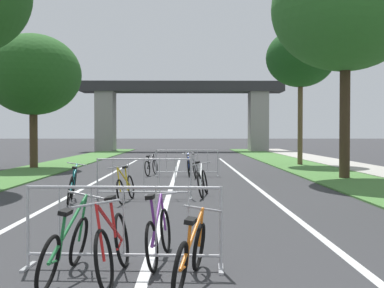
% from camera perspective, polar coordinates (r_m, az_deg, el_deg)
% --- Properties ---
extents(grass_verge_left, '(2.85, 53.46, 0.05)m').
position_cam_1_polar(grass_verge_left, '(24.55, -16.77, -2.70)').
color(grass_verge_left, '#477A38').
rests_on(grass_verge_left, ground).
extents(grass_verge_right, '(2.85, 53.46, 0.05)m').
position_cam_1_polar(grass_verge_right, '(24.28, 13.34, -2.73)').
color(grass_verge_right, '#477A38').
rests_on(grass_verge_right, ground).
extents(sidewalk_path_right, '(2.33, 53.46, 0.08)m').
position_cam_1_polar(sidewalk_path_right, '(25.03, 19.12, -2.61)').
color(sidewalk_path_right, '#ADA89E').
rests_on(sidewalk_path_right, ground).
extents(lane_stripe_center, '(0.14, 30.93, 0.01)m').
position_cam_1_polar(lane_stripe_center, '(17.20, -2.27, -4.41)').
color(lane_stripe_center, silver).
rests_on(lane_stripe_center, ground).
extents(lane_stripe_right_lane, '(0.14, 30.93, 0.01)m').
position_cam_1_polar(lane_stripe_right_lane, '(17.33, 6.72, -4.37)').
color(lane_stripe_right_lane, silver).
rests_on(lane_stripe_right_lane, ground).
extents(lane_stripe_left_lane, '(0.14, 30.93, 0.01)m').
position_cam_1_polar(lane_stripe_left_lane, '(17.49, -11.17, -4.33)').
color(lane_stripe_left_lane, silver).
rests_on(lane_stripe_left_lane, ground).
extents(overpass_bridge, '(19.07, 2.85, 6.55)m').
position_cam_1_polar(overpass_bridge, '(45.91, -1.19, 4.82)').
color(overpass_bridge, '#2D2D30').
rests_on(overpass_bridge, ground).
extents(tree_left_pine_near, '(4.59, 4.59, 6.50)m').
position_cam_1_polar(tree_left_pine_near, '(24.75, -18.26, 7.77)').
color(tree_left_pine_near, '#4C3823').
rests_on(tree_left_pine_near, ground).
extents(tree_right_oak_mid, '(5.46, 5.46, 8.66)m').
position_cam_1_polar(tree_right_oak_mid, '(19.37, 17.69, 15.00)').
color(tree_right_oak_mid, '#3D2D1E').
rests_on(tree_right_oak_mid, ground).
extents(tree_right_oak_near, '(3.63, 3.63, 7.23)m').
position_cam_1_polar(tree_right_oak_near, '(26.46, 12.70, 9.85)').
color(tree_right_oak_near, brown).
rests_on(tree_right_oak_near, ground).
extents(crowd_barrier_nearest, '(2.52, 0.58, 1.05)m').
position_cam_1_polar(crowd_barrier_nearest, '(6.19, -8.09, -9.77)').
color(crowd_barrier_nearest, '#ADADB2').
rests_on(crowd_barrier_nearest, ground).
extents(crowd_barrier_second, '(2.52, 0.54, 1.05)m').
position_cam_1_polar(crowd_barrier_second, '(12.64, -5.70, -4.10)').
color(crowd_barrier_second, '#ADADB2').
rests_on(crowd_barrier_second, ground).
extents(crowd_barrier_third, '(2.50, 0.44, 1.05)m').
position_cam_1_polar(crowd_barrier_third, '(19.08, -0.60, -2.28)').
color(crowd_barrier_third, '#ADADB2').
rests_on(crowd_barrier_third, ground).
extents(bicycle_silver_0, '(0.57, 1.68, 0.93)m').
position_cam_1_polar(bicycle_silver_0, '(18.60, 0.42, -2.88)').
color(bicycle_silver_0, black).
rests_on(bicycle_silver_0, ground).
extents(bicycle_yellow_1, '(0.56, 1.72, 0.95)m').
position_cam_1_polar(bicycle_yellow_1, '(12.19, -7.86, -5.09)').
color(bicycle_yellow_1, black).
rests_on(bicycle_yellow_1, ground).
extents(bicycle_teal_2, '(0.50, 1.67, 0.97)m').
position_cam_1_polar(bicycle_teal_2, '(12.38, -13.99, -4.89)').
color(bicycle_teal_2, black).
rests_on(bicycle_teal_2, ground).
extents(bicycle_red_3, '(0.53, 1.74, 1.01)m').
position_cam_1_polar(bicycle_red_3, '(5.83, -9.29, -11.82)').
color(bicycle_red_3, black).
rests_on(bicycle_red_3, ground).
extents(bicycle_white_4, '(0.50, 1.69, 0.96)m').
position_cam_1_polar(bicycle_white_4, '(13.09, 1.24, -4.55)').
color(bicycle_white_4, black).
rests_on(bicycle_white_4, ground).
extents(bicycle_purple_5, '(0.47, 1.65, 0.93)m').
position_cam_1_polar(bicycle_purple_5, '(6.54, -3.95, -10.62)').
color(bicycle_purple_5, black).
rests_on(bicycle_purple_5, ground).
extents(bicycle_orange_6, '(0.62, 1.66, 0.83)m').
position_cam_1_polar(bicycle_orange_6, '(5.60, -0.15, -12.90)').
color(bicycle_orange_6, black).
rests_on(bicycle_orange_6, ground).
extents(bicycle_blue_7, '(0.50, 1.65, 0.92)m').
position_cam_1_polar(bicycle_blue_7, '(19.45, -0.38, -2.66)').
color(bicycle_blue_7, black).
rests_on(bicycle_blue_7, ground).
extents(bicycle_black_8, '(0.52, 1.65, 0.89)m').
position_cam_1_polar(bicycle_black_8, '(19.68, -4.85, -2.67)').
color(bicycle_black_8, black).
rests_on(bicycle_black_8, ground).
extents(bicycle_green_9, '(0.53, 1.74, 0.98)m').
position_cam_1_polar(bicycle_green_9, '(5.96, -14.71, -11.81)').
color(bicycle_green_9, black).
rests_on(bicycle_green_9, ground).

